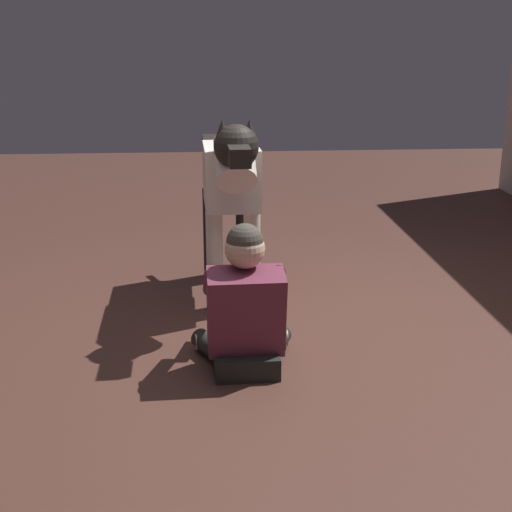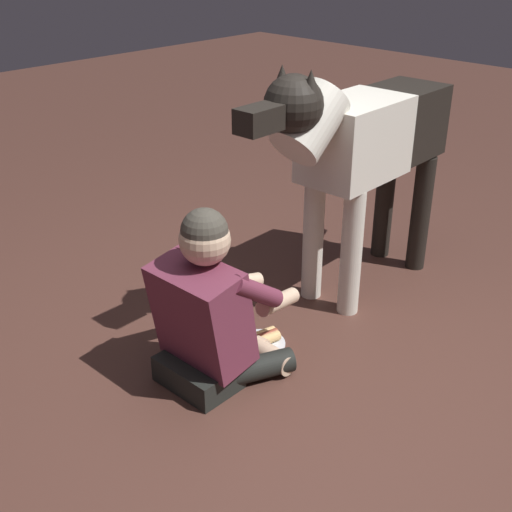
% 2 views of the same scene
% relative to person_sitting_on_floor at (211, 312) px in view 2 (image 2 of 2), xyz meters
% --- Properties ---
extents(ground_plane, '(14.23, 14.23, 0.00)m').
position_rel_person_sitting_on_floor_xyz_m(ground_plane, '(-0.32, 0.25, -0.33)').
color(ground_plane, '#4D2E25').
extents(person_sitting_on_floor, '(0.65, 0.58, 0.80)m').
position_rel_person_sitting_on_floor_xyz_m(person_sitting_on_floor, '(0.00, 0.00, 0.00)').
color(person_sitting_on_floor, black).
rests_on(person_sitting_on_floor, ground).
extents(large_dog, '(1.61, 0.37, 1.27)m').
position_rel_person_sitting_on_floor_xyz_m(large_dog, '(-1.05, -0.03, 0.49)').
color(large_dog, silver).
rests_on(large_dog, ground).
extents(hot_dog_on_plate, '(0.24, 0.24, 0.06)m').
position_rel_person_sitting_on_floor_xyz_m(hot_dog_on_plate, '(-0.31, -0.01, -0.30)').
color(hot_dog_on_plate, silver).
rests_on(hot_dog_on_plate, ground).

